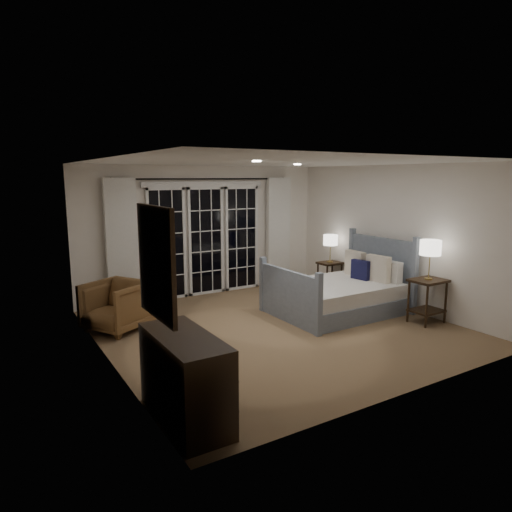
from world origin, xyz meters
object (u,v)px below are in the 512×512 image
nightstand_left (427,294)px  lamp_left (430,248)px  lamp_right (331,240)px  dresser (185,378)px  bed (340,294)px  armchair (116,306)px  nightstand_right (330,272)px

nightstand_left → lamp_left: (0.00, -0.00, 0.73)m
nightstand_left → lamp_right: 2.47m
nightstand_left → dresser: 4.49m
nightstand_left → bed: bearing=123.5°
lamp_right → dresser: 5.51m
lamp_left → armchair: 4.89m
lamp_right → bed: bearing=-123.6°
nightstand_left → lamp_left: bearing=-56.3°
lamp_right → armchair: bearing=-177.2°
nightstand_left → nightstand_right: nightstand_left is taller
lamp_left → armchair: size_ratio=0.75×
nightstand_right → dresser: dresser is taller
bed → dresser: 4.12m
bed → nightstand_left: 1.41m
nightstand_left → lamp_right: bearing=88.7°
nightstand_left → dresser: size_ratio=0.59×
bed → nightstand_right: (0.83, 1.24, 0.07)m
nightstand_right → dresser: 5.48m
lamp_left → lamp_right: size_ratio=1.12×
nightstand_right → lamp_right: (-0.00, 0.00, 0.65)m
lamp_right → dresser: size_ratio=0.47×
bed → lamp_right: bed is taller
nightstand_right → lamp_left: 2.54m
bed → nightstand_right: size_ratio=3.58×
armchair → dresser: size_ratio=0.70×
nightstand_left → nightstand_right: (0.06, 2.41, -0.08)m
nightstand_right → lamp_left: (-0.06, -2.41, 0.82)m
lamp_left → armchair: (-4.29, 2.20, -0.82)m
lamp_right → armchair: lamp_right is taller
nightstand_left → lamp_right: size_ratio=1.26×
nightstand_right → lamp_right: size_ratio=1.06×
bed → nightstand_left: bearing=-56.5°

